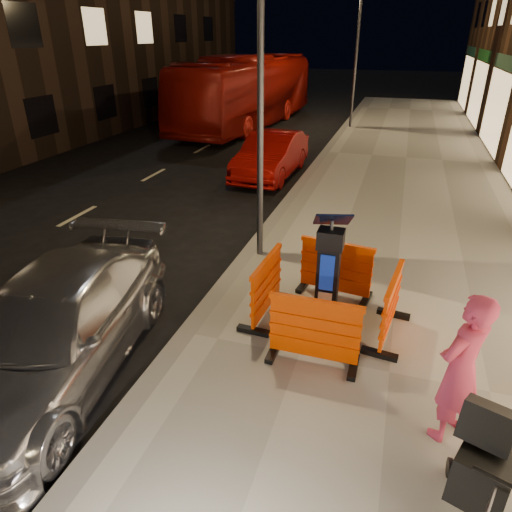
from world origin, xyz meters
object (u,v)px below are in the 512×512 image
(barrier_bldgside, at_px, (391,307))
(car_silver, at_px, (62,369))
(stroller, at_px, (484,470))
(barrier_back, at_px, (336,269))
(barrier_kerbside, at_px, (266,287))
(bus_doubledecker, at_px, (248,126))
(barrier_front, at_px, (314,332))
(parking_kiosk, at_px, (328,274))
(car_red, at_px, (271,176))
(man, at_px, (461,369))

(barrier_bldgside, xyz_separation_m, car_silver, (-4.30, -2.01, -0.65))
(stroller, bearing_deg, barrier_bldgside, 129.91)
(barrier_back, distance_m, barrier_kerbside, 1.34)
(barrier_back, xyz_separation_m, bus_doubledecker, (-6.83, 15.72, -0.65))
(barrier_front, relative_size, stroller, 1.24)
(barrier_front, height_order, car_silver, barrier_front)
(barrier_kerbside, bearing_deg, barrier_bldgside, -86.55)
(barrier_kerbside, relative_size, barrier_bldgside, 1.00)
(barrier_back, bearing_deg, car_silver, -130.11)
(car_silver, relative_size, stroller, 4.66)
(barrier_front, height_order, stroller, stroller)
(barrier_back, relative_size, bus_doubledecker, 0.11)
(car_silver, distance_m, stroller, 5.32)
(barrier_back, xyz_separation_m, barrier_kerbside, (-0.95, -0.95, 0.00))
(barrier_kerbside, height_order, barrier_bldgside, same)
(barrier_kerbside, distance_m, stroller, 3.88)
(barrier_front, relative_size, barrier_kerbside, 1.00)
(parking_kiosk, bearing_deg, barrier_kerbside, -174.55)
(parking_kiosk, xyz_separation_m, barrier_bldgside, (0.95, 0.00, -0.39))
(bus_doubledecker, bearing_deg, barrier_front, -64.44)
(barrier_back, distance_m, car_silver, 4.51)
(barrier_back, bearing_deg, parking_kiosk, -81.55)
(car_silver, bearing_deg, barrier_back, 32.96)
(barrier_kerbside, bearing_deg, barrier_back, -41.55)
(barrier_front, height_order, barrier_kerbside, same)
(parking_kiosk, distance_m, car_red, 8.84)
(car_red, bearing_deg, barrier_kerbside, -73.21)
(stroller, bearing_deg, man, 122.68)
(barrier_front, relative_size, barrier_back, 1.00)
(barrier_kerbside, bearing_deg, car_silver, 133.36)
(barrier_front, bearing_deg, barrier_back, 90.45)
(parking_kiosk, distance_m, car_silver, 4.04)
(barrier_front, bearing_deg, parking_kiosk, 90.45)
(parking_kiosk, height_order, barrier_back, parking_kiosk)
(parking_kiosk, height_order, barrier_front, parking_kiosk)
(barrier_back, relative_size, man, 0.70)
(barrier_front, distance_m, barrier_back, 1.90)
(car_red, bearing_deg, barrier_front, -69.26)
(barrier_bldgside, bearing_deg, car_silver, 122.48)
(parking_kiosk, height_order, car_red, parking_kiosk)
(barrier_bldgside, height_order, bus_doubledecker, bus_doubledecker)
(bus_doubledecker, bearing_deg, barrier_back, -62.15)
(parking_kiosk, xyz_separation_m, man, (1.70, -1.73, 0.02))
(barrier_bldgside, bearing_deg, barrier_front, 142.45)
(bus_doubledecker, height_order, stroller, bus_doubledecker)
(barrier_kerbside, height_order, bus_doubledecker, bus_doubledecker)
(barrier_front, distance_m, barrier_kerbside, 1.34)
(barrier_back, height_order, barrier_bldgside, same)
(barrier_kerbside, relative_size, car_silver, 0.27)
(barrier_back, xyz_separation_m, stroller, (1.90, -3.58, 0.02))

